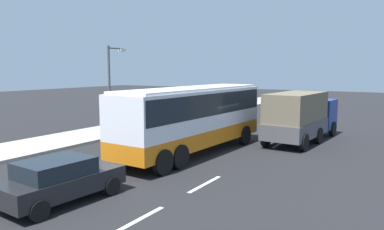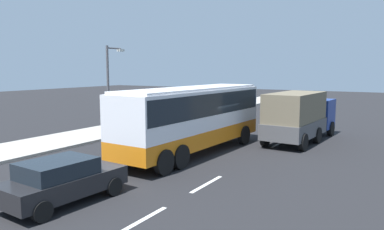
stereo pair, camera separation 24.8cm
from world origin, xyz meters
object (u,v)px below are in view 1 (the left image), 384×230
car_black_sedan (60,179)px  coach_bus (193,113)px  street_lamp (111,83)px  pedestrian_near_curb (121,116)px  cargo_truck (301,115)px

car_black_sedan → coach_bus: bearing=3.8°
coach_bus → street_lamp: 7.51m
pedestrian_near_curb → street_lamp: (-1.85, -0.95, 2.44)m
cargo_truck → car_black_sedan: bearing=168.9°
pedestrian_near_curb → street_lamp: size_ratio=0.28×
coach_bus → street_lamp: size_ratio=1.84×
car_black_sedan → street_lamp: bearing=39.6°
cargo_truck → car_black_sedan: (-14.67, 3.98, -0.83)m
coach_bus → pedestrian_near_curb: (3.45, 8.17, -1.08)m
coach_bus → cargo_truck: coach_bus is taller
street_lamp → car_black_sedan: bearing=-144.5°
car_black_sedan → street_lamp: 12.64m
cargo_truck → street_lamp: (-4.62, 11.14, 1.89)m
cargo_truck → street_lamp: street_lamp is taller
car_black_sedan → cargo_truck: bearing=-11.0°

